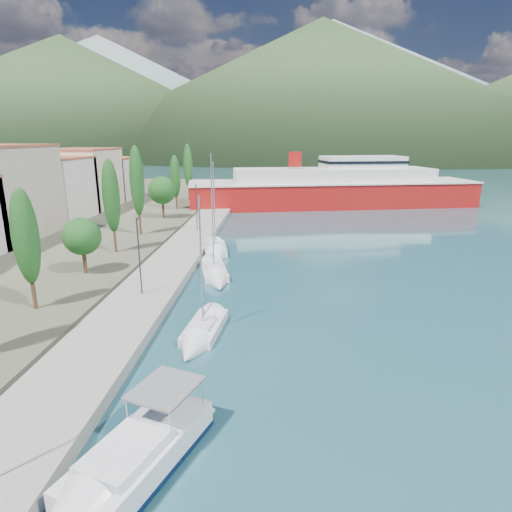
{
  "coord_description": "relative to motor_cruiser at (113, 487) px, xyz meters",
  "views": [
    {
      "loc": [
        1.66,
        -19.39,
        12.8
      ],
      "look_at": [
        0.0,
        14.0,
        3.5
      ],
      "focal_mm": 30.0,
      "sensor_mm": 36.0,
      "label": 1
    }
  ],
  "objects": [
    {
      "name": "town_buildings",
      "position": [
        -27.85,
        43.88,
        5.0
      ],
      "size": [
        9.2,
        69.2,
        11.3
      ],
      "color": "beige",
      "rests_on": "land_strip"
    },
    {
      "name": "ferry",
      "position": [
        16.59,
        70.34,
        2.71
      ],
      "size": [
        55.47,
        20.97,
        10.78
      ],
      "color": "#9F1211",
      "rests_on": "ground"
    },
    {
      "name": "sailboat_far",
      "position": [
        -0.91,
        33.15,
        -0.25
      ],
      "size": [
        3.84,
        7.97,
        11.24
      ],
      "color": "silver",
      "rests_on": "ground"
    },
    {
      "name": "ground",
      "position": [
        4.15,
        126.97,
        -0.57
      ],
      "size": [
        1400.0,
        1400.0,
        0.0
      ],
      "primitive_type": "plane",
      "color": "#23515D"
    },
    {
      "name": "tree_row",
      "position": [
        -11.77,
        40.43,
        5.38
      ],
      "size": [
        4.2,
        65.8,
        11.17
      ],
      "color": "#47301E",
      "rests_on": "land_strip"
    },
    {
      "name": "lamp_posts",
      "position": [
        -4.85,
        20.56,
        3.51
      ],
      "size": [
        0.15,
        44.38,
        6.06
      ],
      "color": "#2D2D33",
      "rests_on": "quay"
    },
    {
      "name": "quay",
      "position": [
        -4.85,
        32.97,
        -0.17
      ],
      "size": [
        5.0,
        88.0,
        0.8
      ],
      "primitive_type": "cube",
      "color": "gray",
      "rests_on": "ground"
    },
    {
      "name": "sailboat_near",
      "position": [
        0.82,
        12.35,
        -0.29
      ],
      "size": [
        2.83,
        7.27,
        10.19
      ],
      "color": "silver",
      "rests_on": "ground"
    },
    {
      "name": "hills_far",
      "position": [
        142.73,
        625.71,
        76.82
      ],
      "size": [
        1480.0,
        900.0,
        180.0
      ],
      "color": "gray",
      "rests_on": "ground"
    },
    {
      "name": "sailboat_mid",
      "position": [
        0.22,
        24.97,
        -0.27
      ],
      "size": [
        4.32,
        8.85,
        12.32
      ],
      "color": "silver",
      "rests_on": "ground"
    },
    {
      "name": "hills_near",
      "position": [
        102.19,
        379.47,
        48.61
      ],
      "size": [
        1010.0,
        520.0,
        115.0
      ],
      "color": "#324A27",
      "rests_on": "ground"
    },
    {
      "name": "motor_cruiser",
      "position": [
        0.0,
        0.0,
        0.0
      ],
      "size": [
        5.81,
        9.71,
        3.45
      ],
      "color": "black",
      "rests_on": "ground"
    }
  ]
}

